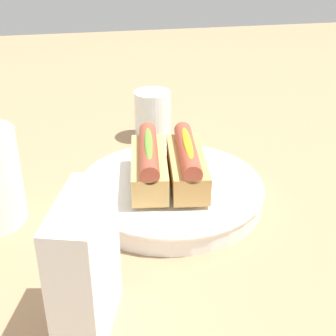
{
  "coord_description": "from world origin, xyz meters",
  "views": [
    {
      "loc": [
        -0.6,
        0.12,
        0.38
      ],
      "look_at": [
        0.0,
        0.0,
        0.05
      ],
      "focal_mm": 51.17,
      "sensor_mm": 36.0,
      "label": 1
    }
  ],
  "objects": [
    {
      "name": "hotdog_front",
      "position": [
        -0.0,
        -0.02,
        0.06
      ],
      "size": [
        0.16,
        0.07,
        0.06
      ],
      "color": "tan",
      "rests_on": "serving_bowl"
    },
    {
      "name": "hotdog_back",
      "position": [
        0.01,
        0.03,
        0.06
      ],
      "size": [
        0.16,
        0.07,
        0.06
      ],
      "color": "tan",
      "rests_on": "serving_bowl"
    },
    {
      "name": "serving_bowl",
      "position": [
        0.0,
        0.0,
        0.02
      ],
      "size": [
        0.27,
        0.27,
        0.03
      ],
      "color": "white",
      "rests_on": "ground_plane"
    },
    {
      "name": "napkin_box",
      "position": [
        -0.23,
        0.13,
        0.07
      ],
      "size": [
        0.12,
        0.07,
        0.15
      ],
      "primitive_type": "cube",
      "rotation": [
        0.0,
        0.0,
        -0.3
      ],
      "color": "white",
      "rests_on": "ground_plane"
    },
    {
      "name": "water_glass",
      "position": [
        0.24,
        -0.01,
        0.04
      ],
      "size": [
        0.07,
        0.07,
        0.09
      ],
      "color": "white",
      "rests_on": "ground_plane"
    },
    {
      "name": "ground_plane",
      "position": [
        0.0,
        0.0,
        0.0
      ],
      "size": [
        2.4,
        2.4,
        0.0
      ],
      "primitive_type": "plane",
      "color": "#9E7A56"
    }
  ]
}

